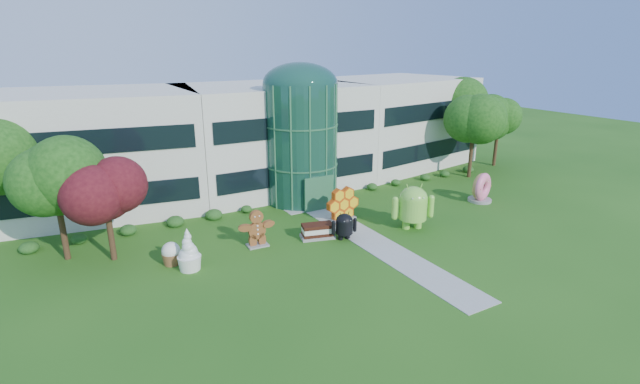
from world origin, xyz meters
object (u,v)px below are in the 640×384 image
android_green (413,204)px  android_black (344,224)px  gingerbread (257,228)px  donut (481,187)px

android_green → android_black: bearing=-166.5°
android_black → gingerbread: (-5.60, 1.90, 0.19)m
donut → gingerbread: size_ratio=0.92×
donut → gingerbread: gingerbread is taller
android_black → donut: (14.36, 1.04, 0.19)m
android_black → donut: donut is taller
android_black → donut: size_ratio=0.85×
android_green → donut: 9.21m
android_green → android_black: android_green is taller
android_black → gingerbread: 5.91m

